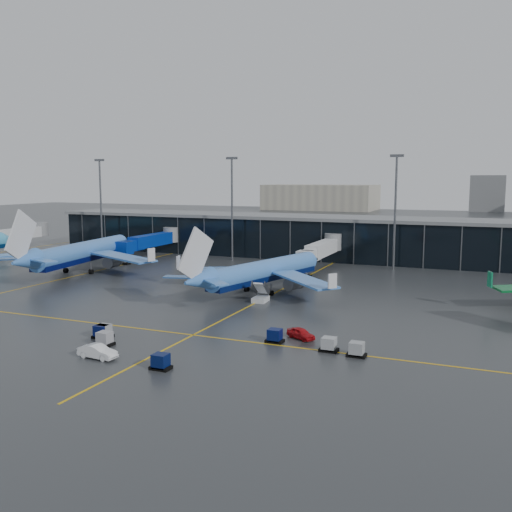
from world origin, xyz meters
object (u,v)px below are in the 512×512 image
at_px(service_van_red, 301,333).
at_px(service_van_white, 98,352).
at_px(airliner_klm_near, 265,258).
at_px(baggage_carts, 202,342).
at_px(mobile_airstair, 260,297).
at_px(airliner_arkefly, 83,240).

distance_m(service_van_red, service_van_white, 25.06).
relative_size(airliner_klm_near, service_van_red, 9.62).
bearing_deg(airliner_klm_near, service_van_red, -45.01).
bearing_deg(baggage_carts, service_van_red, 40.92).
distance_m(airliner_klm_near, baggage_carts, 35.66).
bearing_deg(service_van_white, mobile_airstair, -6.03).
bearing_deg(baggage_carts, mobile_airstair, 97.23).
relative_size(mobile_airstair, service_van_white, 0.72).
height_order(baggage_carts, mobile_airstair, mobile_airstair).
bearing_deg(airliner_arkefly, baggage_carts, -46.17).
relative_size(mobile_airstair, service_van_red, 0.83).
bearing_deg(airliner_arkefly, mobile_airstair, -23.55).
height_order(airliner_arkefly, airliner_klm_near, airliner_arkefly).
bearing_deg(baggage_carts, airliner_arkefly, 141.80).
xyz_separation_m(airliner_arkefly, airliner_klm_near, (44.88, -5.12, -0.80)).
xyz_separation_m(baggage_carts, service_van_white, (-9.06, -8.12, 0.03)).
bearing_deg(baggage_carts, service_van_white, -138.13).
xyz_separation_m(airliner_klm_near, service_van_red, (15.55, -26.33, -5.42)).
bearing_deg(baggage_carts, airliner_klm_near, 99.49).
height_order(airliner_klm_near, service_van_white, airliner_klm_near).
relative_size(baggage_carts, service_van_red, 8.22).
bearing_deg(service_van_red, mobile_airstair, 64.85).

